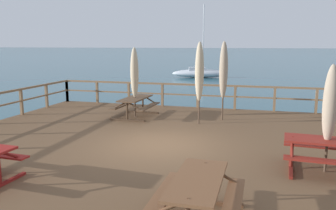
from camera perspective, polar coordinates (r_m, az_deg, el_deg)
The scene contains 11 objects.
ground_plane at distance 10.33m, azimuth -1.38°, elevation -10.49°, with size 600.00×600.00×0.00m, color #2D5B6B.
wooden_deck at distance 10.20m, azimuth -1.39°, elevation -8.52°, with size 13.65×12.37×0.75m, color brown.
railing_waterside_far at distance 15.70m, azimuth 4.93°, elevation 2.21°, with size 13.45×0.10×1.09m.
picnic_table_front_left at distance 8.59m, azimuth 25.22°, elevation -6.56°, with size 2.06×1.52×0.78m.
picnic_table_mid_left at distance 13.82m, azimuth -5.40°, elevation 0.37°, with size 1.47×2.03×0.78m.
picnic_table_mid_right at distance 5.71m, azimuth 4.90°, elevation -13.90°, with size 1.40×1.87×0.78m.
patio_umbrella_tall_back_right at distance 8.40m, azimuth 25.18°, elevation 0.06°, with size 0.32×0.32×2.45m.
patio_umbrella_tall_mid_left at distance 13.67m, azimuth -5.55°, elevation 5.28°, with size 0.32×0.32×2.75m.
patio_umbrella_short_back at distance 13.16m, azimuth 9.14°, elevation 5.66°, with size 0.32×0.32×2.98m.
patio_umbrella_short_mid at distance 12.43m, azimuth 5.21°, elevation 5.42°, with size 0.32×0.32×2.96m.
sailboat_distant at distance 37.90m, azimuth 5.26°, elevation 5.30°, with size 6.23×3.07×7.72m.
Camera 1 is at (2.79, -9.26, 3.63)m, focal length 36.98 mm.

